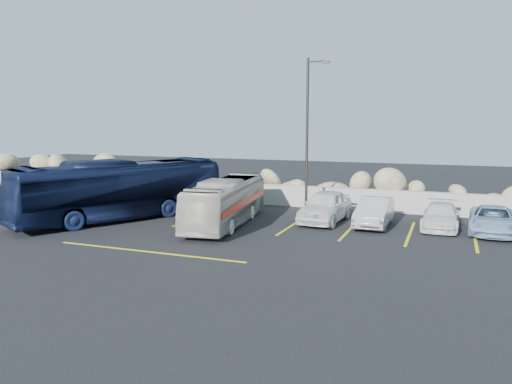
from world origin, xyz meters
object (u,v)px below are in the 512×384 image
(vintage_bus, at_px, (226,202))
(car_a, at_px, (325,206))
(lamppost, at_px, (308,132))
(car_c, at_px, (440,216))
(tour_coach, at_px, (120,190))
(car_b, at_px, (374,212))
(car_d, at_px, (493,220))

(vintage_bus, distance_m, car_a, 4.83)
(lamppost, bearing_deg, car_c, -7.43)
(lamppost, height_order, tour_coach, lamppost)
(car_b, bearing_deg, vintage_bus, -160.55)
(vintage_bus, relative_size, tour_coach, 0.74)
(vintage_bus, bearing_deg, car_d, 5.08)
(car_a, xyz_separation_m, car_c, (5.27, 0.42, -0.20))
(lamppost, relative_size, tour_coach, 0.75)
(car_a, distance_m, car_d, 7.43)
(car_c, distance_m, car_d, 2.18)
(vintage_bus, bearing_deg, tour_coach, -179.44)
(lamppost, bearing_deg, tour_coach, -152.26)
(lamppost, height_order, car_c, lamppost)
(car_b, bearing_deg, tour_coach, -165.51)
(vintage_bus, relative_size, car_c, 2.02)
(car_a, bearing_deg, vintage_bus, -146.99)
(car_c, bearing_deg, tour_coach, -165.58)
(lamppost, distance_m, tour_coach, 9.87)
(car_a, bearing_deg, tour_coach, -158.68)
(car_d, bearing_deg, car_c, 175.52)
(car_a, height_order, car_b, car_a)
(car_b, height_order, car_c, car_b)
(vintage_bus, height_order, car_c, vintage_bus)
(vintage_bus, xyz_separation_m, car_a, (4.18, 2.39, -0.33))
(vintage_bus, xyz_separation_m, car_d, (11.61, 2.54, -0.51))
(car_c, bearing_deg, car_a, -174.45)
(lamppost, xyz_separation_m, car_a, (1.26, -1.27, -3.53))
(car_b, bearing_deg, car_a, 177.34)
(tour_coach, relative_size, car_b, 2.68)
(car_a, relative_size, car_d, 1.06)
(tour_coach, xyz_separation_m, car_d, (17.07, 3.28, -0.90))
(tour_coach, distance_m, car_a, 10.16)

